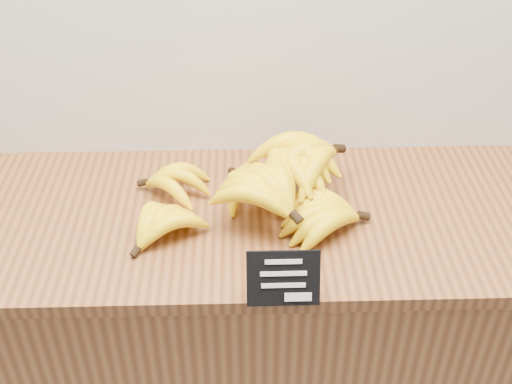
% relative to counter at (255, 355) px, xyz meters
% --- Properties ---
extents(counter, '(1.37, 0.50, 0.90)m').
position_rel_counter_xyz_m(counter, '(0.00, 0.00, 0.00)').
color(counter, brown).
rests_on(counter, ground).
extents(counter_top, '(1.53, 0.54, 0.03)m').
position_rel_counter_xyz_m(counter_top, '(0.00, 0.00, 0.47)').
color(counter_top, brown).
rests_on(counter_top, counter).
extents(chalkboard_sign, '(0.13, 0.04, 0.10)m').
position_rel_counter_xyz_m(chalkboard_sign, '(0.04, -0.26, 0.53)').
color(chalkboard_sign, black).
rests_on(chalkboard_sign, counter_top).
extents(banana_pile, '(0.54, 0.35, 0.13)m').
position_rel_counter_xyz_m(banana_pile, '(0.02, 0.01, 0.54)').
color(banana_pile, yellow).
rests_on(banana_pile, counter_top).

